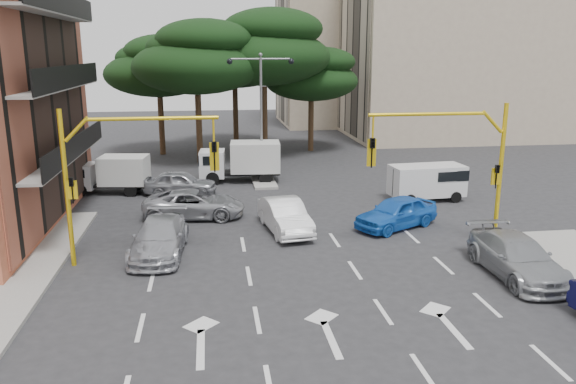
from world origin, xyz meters
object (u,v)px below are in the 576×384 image
box_truck_a (111,175)px  car_silver_cross_a (194,204)px  box_truck_b (241,162)px  street_lamp_center (261,94)px  car_silver_wagon (160,237)px  van_white (427,182)px  signal_mast_left (115,165)px  signal_mast_right (460,156)px  car_blue_compact (396,212)px  car_silver_cross_b (181,183)px  car_silver_parked (517,257)px  car_white_hatch (285,216)px

box_truck_a → car_silver_cross_a: bearing=-131.6°
box_truck_b → street_lamp_center: bearing=-65.9°
car_silver_wagon → van_white: bearing=30.1°
signal_mast_left → box_truck_b: size_ratio=1.18×
signal_mast_left → car_silver_cross_a: 7.19m
signal_mast_right → box_truck_b: 16.01m
car_blue_compact → car_silver_cross_b: bearing=-155.7°
signal_mast_left → van_white: signal_mast_left is taller
car_blue_compact → car_silver_parked: car_blue_compact is taller
signal_mast_right → van_white: (1.70, 7.47, -2.89)m
box_truck_b → box_truck_a: bearing=108.8°
signal_mast_right → box_truck_b: bearing=121.2°
signal_mast_left → car_white_hatch: (6.82, 3.05, -3.15)m
box_truck_b → car_blue_compact: bearing=-144.0°
signal_mast_left → car_silver_parked: bearing=-12.9°
car_silver_cross_a → car_silver_parked: car_silver_parked is taller
car_silver_wagon → van_white: 15.42m
signal_mast_right → car_white_hatch: 8.08m
signal_mast_left → car_silver_wagon: (1.40, 0.80, -3.17)m
signal_mast_left → box_truck_b: bearing=68.1°
car_silver_parked → box_truck_b: (-9.07, 16.82, 0.53)m
car_blue_compact → car_white_hatch: bearing=-120.7°
car_silver_cross_b → box_truck_a: bearing=84.9°
car_silver_cross_a → box_truck_b: size_ratio=0.97×
signal_mast_right → street_lamp_center: (-6.80, 14.01, 1.54)m
signal_mast_right → car_silver_cross_a: signal_mast_right is taller
box_truck_a → signal_mast_right: bearing=-118.4°
car_silver_cross_a → signal_mast_left: bearing=161.3°
street_lamp_center → car_silver_wagon: bearing=-112.2°
car_silver_cross_b → car_white_hatch: bearing=-138.0°
car_silver_cross_a → car_silver_parked: bearing=-121.9°
box_truck_a → box_truck_b: bearing=-67.7°
car_blue_compact → box_truck_b: box_truck_b is taller
signal_mast_left → street_lamp_center: (6.80, 14.01, 1.54)m
car_silver_cross_a → car_silver_parked: (11.82, -9.17, 0.04)m
car_silver_cross_a → box_truck_b: box_truck_b is taller
signal_mast_right → street_lamp_center: 15.65m
street_lamp_center → car_silver_parked: size_ratio=1.55×
car_silver_cross_b → van_white: (13.50, -3.09, 0.30)m
car_silver_cross_b → box_truck_b: (3.62, 2.94, 0.56)m
van_white → box_truck_a: bearing=-107.6°
car_silver_cross_b → signal_mast_left: bearing=178.6°
street_lamp_center → car_silver_parked: street_lamp_center is taller
car_white_hatch → car_silver_cross_a: car_white_hatch is taller
signal_mast_right → box_truck_a: bearing=143.9°
signal_mast_left → car_silver_cross_a: (2.68, 5.86, -3.20)m
car_blue_compact → car_silver_wagon: 10.83m
signal_mast_right → signal_mast_left: size_ratio=1.00×
car_silver_parked → box_truck_a: (-16.70, 14.83, 0.36)m
car_silver_parked → car_silver_wagon: bearing=162.7°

